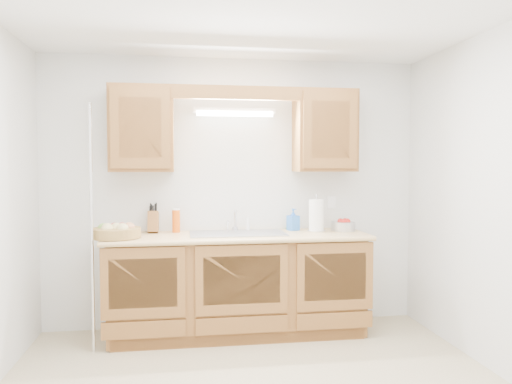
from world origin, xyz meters
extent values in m
plane|color=white|center=(0.00, 0.00, 2.50)|extent=(3.50, 3.50, 0.00)
cube|color=silver|center=(0.00, 1.50, 1.25)|extent=(3.50, 0.02, 2.50)
cube|color=silver|center=(0.00, -1.50, 1.25)|extent=(3.50, 0.02, 2.50)
cube|color=silver|center=(1.75, 0.00, 1.25)|extent=(0.02, 3.00, 2.50)
cube|color=#915E2A|center=(0.00, 1.20, 0.44)|extent=(2.20, 0.60, 0.86)
cube|color=#DCB273|center=(0.00, 1.19, 0.88)|extent=(2.30, 0.63, 0.04)
cube|color=#915E2A|center=(-0.83, 1.33, 1.83)|extent=(0.55, 0.33, 0.75)
cube|color=#915E2A|center=(0.83, 1.33, 1.83)|extent=(0.55, 0.33, 0.75)
cube|color=#915E2A|center=(0.00, 1.19, 2.14)|extent=(2.20, 0.05, 0.12)
cylinder|color=white|center=(0.00, 1.40, 1.98)|extent=(0.70, 0.05, 0.05)
cube|color=white|center=(0.00, 1.43, 2.01)|extent=(0.76, 0.06, 0.05)
cube|color=#9E9EA3|center=(0.00, 1.21, 0.90)|extent=(0.84, 0.46, 0.01)
cube|color=#9E9EA3|center=(-0.21, 1.21, 0.82)|extent=(0.39, 0.40, 0.16)
cube|color=#9E9EA3|center=(0.21, 1.21, 0.82)|extent=(0.39, 0.40, 0.16)
cylinder|color=silver|center=(0.00, 1.41, 0.92)|extent=(0.06, 0.06, 0.04)
cylinder|color=silver|center=(0.00, 1.41, 1.00)|extent=(0.02, 0.02, 0.16)
cylinder|color=silver|center=(0.00, 1.35, 1.09)|extent=(0.02, 0.12, 0.02)
cylinder|color=white|center=(0.12, 1.41, 0.96)|extent=(0.03, 0.03, 0.12)
cylinder|color=silver|center=(-1.20, 0.94, 1.00)|extent=(0.03, 0.03, 2.00)
cube|color=white|center=(0.95, 1.49, 1.15)|extent=(0.08, 0.01, 0.12)
cylinder|color=#AA8444|center=(-1.03, 1.09, 0.94)|extent=(0.48, 0.48, 0.08)
sphere|color=#D8C67F|center=(-1.10, 1.05, 0.98)|extent=(0.10, 0.10, 0.10)
sphere|color=#D8C67F|center=(-0.97, 1.04, 0.98)|extent=(0.10, 0.10, 0.10)
sphere|color=tan|center=(-0.93, 1.14, 0.98)|extent=(0.09, 0.09, 0.09)
sphere|color=red|center=(-1.05, 1.16, 0.98)|extent=(0.09, 0.09, 0.09)
sphere|color=#72A53F|center=(-1.14, 1.13, 0.98)|extent=(0.09, 0.09, 0.09)
sphere|color=#D8C67F|center=(-1.03, 1.08, 0.98)|extent=(0.10, 0.10, 0.10)
sphere|color=red|center=(-1.00, 1.19, 0.98)|extent=(0.09, 0.09, 0.09)
cube|color=#915E2A|center=(-0.74, 1.40, 0.99)|extent=(0.10, 0.16, 0.21)
cylinder|color=black|center=(-0.77, 1.39, 1.10)|extent=(0.02, 0.03, 0.08)
cylinder|color=black|center=(-0.74, 1.39, 1.11)|extent=(0.02, 0.03, 0.08)
cylinder|color=black|center=(-0.72, 1.39, 1.11)|extent=(0.02, 0.03, 0.08)
cylinder|color=black|center=(-0.76, 1.42, 1.12)|extent=(0.02, 0.03, 0.08)
cylinder|color=black|center=(-0.73, 1.42, 1.12)|extent=(0.02, 0.03, 0.08)
cylinder|color=black|center=(-0.77, 1.45, 1.12)|extent=(0.02, 0.03, 0.08)
cylinder|color=black|center=(-0.72, 1.45, 1.13)|extent=(0.02, 0.03, 0.08)
cylinder|color=#E1560C|center=(-0.54, 1.38, 1.00)|extent=(0.08, 0.08, 0.20)
cylinder|color=white|center=(-0.54, 1.38, 1.11)|extent=(0.07, 0.07, 0.01)
imported|color=blue|center=(0.54, 1.36, 1.00)|extent=(0.12, 0.12, 0.21)
cube|color=#CC333F|center=(0.54, 1.43, 0.90)|extent=(0.11, 0.09, 0.01)
cube|color=green|center=(0.54, 1.43, 0.91)|extent=(0.11, 0.09, 0.02)
cylinder|color=silver|center=(0.73, 1.25, 0.91)|extent=(0.17, 0.17, 0.01)
cylinder|color=silver|center=(0.73, 1.25, 1.07)|extent=(0.02, 0.02, 0.34)
cylinder|color=white|center=(0.73, 1.25, 1.05)|extent=(0.18, 0.18, 0.28)
sphere|color=silver|center=(0.73, 1.25, 1.24)|extent=(0.02, 0.02, 0.02)
cylinder|color=silver|center=(0.99, 1.27, 0.94)|extent=(0.29, 0.29, 0.09)
sphere|color=red|center=(0.97, 1.27, 0.99)|extent=(0.06, 0.06, 0.06)
sphere|color=red|center=(1.02, 1.28, 0.99)|extent=(0.06, 0.06, 0.06)
sphere|color=red|center=(0.99, 1.24, 0.99)|extent=(0.06, 0.06, 0.06)
sphere|color=red|center=(1.03, 1.25, 0.99)|extent=(0.06, 0.06, 0.06)
camera|label=1|loc=(-0.49, -3.17, 1.50)|focal=35.00mm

